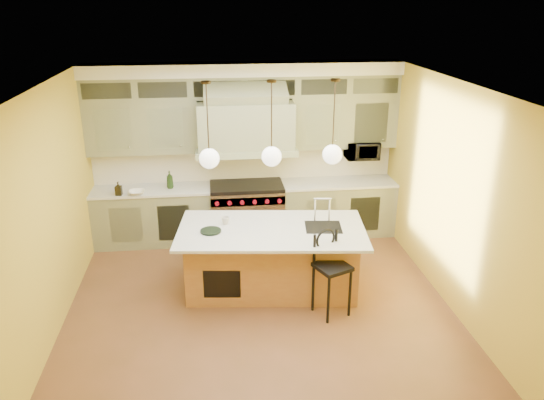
{
  "coord_description": "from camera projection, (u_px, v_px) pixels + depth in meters",
  "views": [
    {
      "loc": [
        -0.55,
        -6.09,
        3.84
      ],
      "look_at": [
        0.25,
        0.7,
        1.22
      ],
      "focal_mm": 35.0,
      "sensor_mm": 36.0,
      "label": 1
    }
  ],
  "objects": [
    {
      "name": "floor",
      "position": [
        259.0,
        305.0,
        7.08
      ],
      "size": [
        5.0,
        5.0,
        0.0
      ],
      "primitive_type": "plane",
      "color": "brown",
      "rests_on": "ground"
    },
    {
      "name": "kitchen_island",
      "position": [
        272.0,
        257.0,
        7.35
      ],
      "size": [
        2.66,
        1.61,
        1.35
      ],
      "rotation": [
        0.0,
        0.0,
        -0.11
      ],
      "color": "#9D6138",
      "rests_on": "floor"
    },
    {
      "name": "wall_back",
      "position": [
        245.0,
        150.0,
        8.88
      ],
      "size": [
        5.0,
        0.0,
        5.0
      ],
      "primitive_type": "plane",
      "rotation": [
        1.57,
        0.0,
        0.0
      ],
      "color": "gold",
      "rests_on": "ground"
    },
    {
      "name": "oil_bottle_b",
      "position": [
        118.0,
        189.0,
        8.27
      ],
      "size": [
        0.11,
        0.11,
        0.22
      ],
      "primitive_type": "imported",
      "rotation": [
        0.0,
        0.0,
        -0.12
      ],
      "color": "black",
      "rests_on": "back_cabinetry"
    },
    {
      "name": "wall_right",
      "position": [
        451.0,
        195.0,
        6.83
      ],
      "size": [
        0.0,
        5.0,
        5.0
      ],
      "primitive_type": "plane",
      "rotation": [
        1.57,
        0.0,
        -1.57
      ],
      "color": "gold",
      "rests_on": "ground"
    },
    {
      "name": "counter_stool",
      "position": [
        331.0,
        268.0,
        6.69
      ],
      "size": [
        0.52,
        0.52,
        1.13
      ],
      "rotation": [
        0.0,
        0.0,
        0.41
      ],
      "color": "black",
      "rests_on": "floor"
    },
    {
      "name": "oil_bottle_a",
      "position": [
        170.0,
        180.0,
        8.55
      ],
      "size": [
        0.12,
        0.13,
        0.29
      ],
      "primitive_type": "imported",
      "rotation": [
        0.0,
        0.0,
        -0.13
      ],
      "color": "#1C3414",
      "rests_on": "back_cabinetry"
    },
    {
      "name": "pendant_center",
      "position": [
        272.0,
        154.0,
        6.82
      ],
      "size": [
        0.26,
        0.26,
        1.11
      ],
      "color": "#2D2319",
      "rests_on": "ceiling"
    },
    {
      "name": "pendant_right",
      "position": [
        332.0,
        152.0,
        6.91
      ],
      "size": [
        0.26,
        0.26,
        1.11
      ],
      "color": "#2D2319",
      "rests_on": "ceiling"
    },
    {
      "name": "ceiling",
      "position": [
        257.0,
        85.0,
        6.04
      ],
      "size": [
        5.0,
        5.0,
        0.0
      ],
      "primitive_type": "plane",
      "rotation": [
        3.14,
        0.0,
        0.0
      ],
      "color": "white",
      "rests_on": "wall_back"
    },
    {
      "name": "microwave",
      "position": [
        362.0,
        150.0,
        8.86
      ],
      "size": [
        0.54,
        0.37,
        0.3
      ],
      "primitive_type": "imported",
      "color": "black",
      "rests_on": "back_cabinetry"
    },
    {
      "name": "wall_left",
      "position": [
        49.0,
        213.0,
        6.29
      ],
      "size": [
        0.0,
        5.0,
        5.0
      ],
      "primitive_type": "plane",
      "rotation": [
        1.57,
        0.0,
        1.57
      ],
      "color": "gold",
      "rests_on": "ground"
    },
    {
      "name": "back_cabinetry",
      "position": [
        246.0,
        155.0,
        8.64
      ],
      "size": [
        5.0,
        0.77,
        2.9
      ],
      "color": "gray",
      "rests_on": "floor"
    },
    {
      "name": "cup",
      "position": [
        225.0,
        220.0,
        7.28
      ],
      "size": [
        0.12,
        0.12,
        0.1
      ],
      "primitive_type": "imported",
      "rotation": [
        0.0,
        0.0,
        0.12
      ],
      "color": "beige",
      "rests_on": "kitchen_island"
    },
    {
      "name": "fruit_bowl",
      "position": [
        137.0,
        192.0,
        8.33
      ],
      "size": [
        0.27,
        0.27,
        0.06
      ],
      "primitive_type": "imported",
      "rotation": [
        0.0,
        0.0,
        0.09
      ],
      "color": "white",
      "rests_on": "back_cabinetry"
    },
    {
      "name": "wall_front",
      "position": [
        288.0,
        317.0,
        4.24
      ],
      "size": [
        5.0,
        0.0,
        5.0
      ],
      "primitive_type": "plane",
      "rotation": [
        -1.57,
        0.0,
        0.0
      ],
      "color": "gold",
      "rests_on": "ground"
    },
    {
      "name": "pendant_left",
      "position": [
        209.0,
        156.0,
        6.73
      ],
      "size": [
        0.26,
        0.26,
        1.11
      ],
      "color": "#2D2319",
      "rests_on": "ceiling"
    },
    {
      "name": "range",
      "position": [
        247.0,
        211.0,
        8.89
      ],
      "size": [
        1.2,
        0.74,
        0.96
      ],
      "color": "silver",
      "rests_on": "floor"
    }
  ]
}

